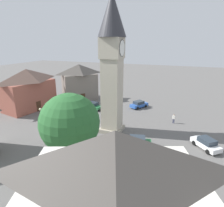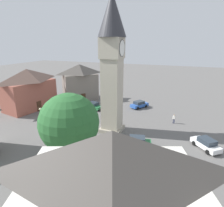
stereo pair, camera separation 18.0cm
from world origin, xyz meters
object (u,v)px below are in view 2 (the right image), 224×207
Objects in this scene: car_silver_kerb at (206,144)px; building_terrace_right at (80,82)px; clock_tower at (112,54)px; car_blue_kerb at (136,142)px; tree at (69,123)px; car_black_far at (64,136)px; car_red_corner at (93,106)px; building_corner_back at (29,89)px; lamp_post at (42,120)px; car_white_side at (139,104)px; pedestrian at (174,118)px.

car_silver_kerb is 0.43× the size of building_terrace_right.
car_blue_kerb is (-3.67, -5.09, -11.38)m from clock_tower.
clock_tower reaches higher than car_blue_kerb.
tree is 0.91× the size of building_terrace_right.
clock_tower is 12.85m from tree.
car_blue_kerb is 10.45m from car_black_far.
clock_tower is 16.10m from car_red_corner.
building_terrace_right is (5.55, 6.49, 3.71)m from car_red_corner.
tree is at bearing 126.40° from car_silver_kerb.
car_red_corner is at bearing 42.68° from clock_tower.
building_corner_back is 17.01m from lamp_post.
car_blue_kerb is 0.38× the size of building_corner_back.
building_terrace_right reaches higher than car_blue_kerb.
building_corner_back is (-9.39, 21.79, 3.62)m from car_white_side.
building_terrace_right is (25.03, 13.84, -1.21)m from tree.
car_black_far is at bearing -121.76° from building_corner_back.
building_corner_back is (-3.21, 29.68, 3.37)m from pedestrian.
car_black_far is 0.48× the size of tree.
car_blue_kerb is 0.50× the size of tree.
lamp_post is at bearing -130.34° from building_corner_back.
car_blue_kerb is at bearing -132.36° from building_terrace_right.
building_corner_back is (3.61, 20.57, -7.76)m from clock_tower.
tree reaches higher than car_silver_kerb.
car_white_side is (16.67, 3.86, 0.00)m from car_blue_kerb.
car_red_corner is at bearing -130.57° from building_terrace_right.
clock_tower is at bearing 87.72° from car_silver_kerb.
car_red_corner is at bearing 117.32° from car_white_side.
building_terrace_right is at bearing 45.57° from clock_tower.
car_black_far is at bearing 102.66° from car_blue_kerb.
clock_tower is 12.28× the size of pedestrian.
pedestrian is at bearing -53.18° from clock_tower.
clock_tower reaches higher than car_white_side.
car_red_corner is 0.85× the size of lamp_post.
building_corner_back reaches higher than lamp_post.
building_terrace_right is at bearing 17.18° from lamp_post.
pedestrian is at bearing -95.28° from car_red_corner.
car_white_side is 10.02m from pedestrian.
car_black_far is 0.81× the size of lamp_post.
car_silver_kerb is 8.82m from pedestrian.
pedestrian is 0.32× the size of lamp_post.
tree reaches higher than car_white_side.
car_silver_kerb is at bearing -117.23° from building_terrace_right.
car_blue_kerb is at bearing -105.83° from building_corner_back.
building_terrace_right is 22.33m from lamp_post.
car_silver_kerb is at bearing -70.63° from car_blue_kerb.
car_white_side is at bearing -5.37° from clock_tower.
pedestrian is (-6.18, -7.89, 0.25)m from car_white_side.
tree reaches higher than pedestrian.
car_black_far is at bearing 161.52° from car_white_side.
car_black_far is 0.44× the size of building_terrace_right.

